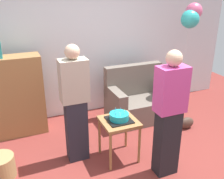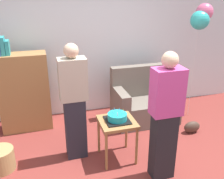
{
  "view_description": "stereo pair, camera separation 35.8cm",
  "coord_description": "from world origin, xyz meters",
  "px_view_note": "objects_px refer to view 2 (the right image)",
  "views": [
    {
      "loc": [
        -1.33,
        -2.44,
        2.28
      ],
      "look_at": [
        -0.06,
        0.64,
        0.95
      ],
      "focal_mm": 41.76,
      "sensor_mm": 36.0,
      "label": 1
    },
    {
      "loc": [
        -0.99,
        -2.56,
        2.28
      ],
      "look_at": [
        -0.06,
        0.64,
        0.95
      ],
      "focal_mm": 41.76,
      "sensor_mm": 36.0,
      "label": 2
    }
  ],
  "objects_px": {
    "couch": "(144,102)",
    "bookshelf": "(24,91)",
    "birthday_cake": "(117,117)",
    "person_holding_cake": "(165,118)",
    "side_table": "(117,127)",
    "wicker_basket": "(1,160)",
    "handbag": "(192,127)",
    "person_blowing_candles": "(74,102)",
    "balloon_bunch": "(202,17)"
  },
  "relations": [
    {
      "from": "birthday_cake",
      "to": "couch",
      "type": "bearing_deg",
      "value": 50.53
    },
    {
      "from": "wicker_basket",
      "to": "handbag",
      "type": "xyz_separation_m",
      "value": [
        2.95,
        0.12,
        -0.05
      ]
    },
    {
      "from": "wicker_basket",
      "to": "balloon_bunch",
      "type": "relative_size",
      "value": 0.18
    },
    {
      "from": "couch",
      "to": "wicker_basket",
      "type": "xyz_separation_m",
      "value": [
        -2.36,
        -0.79,
        -0.19
      ]
    },
    {
      "from": "person_blowing_candles",
      "to": "bookshelf",
      "type": "bearing_deg",
      "value": 106.06
    },
    {
      "from": "couch",
      "to": "side_table",
      "type": "bearing_deg",
      "value": -129.47
    },
    {
      "from": "birthday_cake",
      "to": "person_holding_cake",
      "type": "distance_m",
      "value": 0.69
    },
    {
      "from": "handbag",
      "to": "balloon_bunch",
      "type": "xyz_separation_m",
      "value": [
        0.31,
        0.55,
        1.71
      ]
    },
    {
      "from": "bookshelf",
      "to": "side_table",
      "type": "distance_m",
      "value": 1.75
    },
    {
      "from": "birthday_cake",
      "to": "person_holding_cake",
      "type": "xyz_separation_m",
      "value": [
        0.44,
        -0.5,
        0.19
      ]
    },
    {
      "from": "person_blowing_candles",
      "to": "wicker_basket",
      "type": "height_order",
      "value": "person_blowing_candles"
    },
    {
      "from": "person_blowing_candles",
      "to": "wicker_basket",
      "type": "distance_m",
      "value": 1.22
    },
    {
      "from": "couch",
      "to": "handbag",
      "type": "relative_size",
      "value": 3.93
    },
    {
      "from": "side_table",
      "to": "wicker_basket",
      "type": "height_order",
      "value": "side_table"
    },
    {
      "from": "side_table",
      "to": "person_blowing_candles",
      "type": "bearing_deg",
      "value": 157.1
    },
    {
      "from": "person_holding_cake",
      "to": "handbag",
      "type": "height_order",
      "value": "person_holding_cake"
    },
    {
      "from": "birthday_cake",
      "to": "handbag",
      "type": "height_order",
      "value": "birthday_cake"
    },
    {
      "from": "wicker_basket",
      "to": "balloon_bunch",
      "type": "xyz_separation_m",
      "value": [
        3.25,
        0.66,
        1.66
      ]
    },
    {
      "from": "bookshelf",
      "to": "wicker_basket",
      "type": "relative_size",
      "value": 4.43
    },
    {
      "from": "birthday_cake",
      "to": "balloon_bunch",
      "type": "relative_size",
      "value": 0.16
    },
    {
      "from": "couch",
      "to": "person_blowing_candles",
      "type": "height_order",
      "value": "person_blowing_candles"
    },
    {
      "from": "person_blowing_candles",
      "to": "person_holding_cake",
      "type": "distance_m",
      "value": 1.21
    },
    {
      "from": "person_holding_cake",
      "to": "balloon_bunch",
      "type": "height_order",
      "value": "balloon_bunch"
    },
    {
      "from": "birthday_cake",
      "to": "balloon_bunch",
      "type": "bearing_deg",
      "value": 26.61
    },
    {
      "from": "bookshelf",
      "to": "person_blowing_candles",
      "type": "xyz_separation_m",
      "value": [
        0.68,
        -1.02,
        0.16
      ]
    },
    {
      "from": "couch",
      "to": "handbag",
      "type": "height_order",
      "value": "couch"
    },
    {
      "from": "birthday_cake",
      "to": "balloon_bunch",
      "type": "distance_m",
      "value": 2.23
    },
    {
      "from": "birthday_cake",
      "to": "person_holding_cake",
      "type": "height_order",
      "value": "person_holding_cake"
    },
    {
      "from": "person_blowing_candles",
      "to": "handbag",
      "type": "distance_m",
      "value": 2.07
    },
    {
      "from": "person_blowing_candles",
      "to": "person_holding_cake",
      "type": "relative_size",
      "value": 1.0
    },
    {
      "from": "person_holding_cake",
      "to": "balloon_bunch",
      "type": "relative_size",
      "value": 0.81
    },
    {
      "from": "handbag",
      "to": "person_blowing_candles",
      "type": "bearing_deg",
      "value": -177.54
    },
    {
      "from": "person_blowing_candles",
      "to": "wicker_basket",
      "type": "relative_size",
      "value": 4.53
    },
    {
      "from": "bookshelf",
      "to": "person_blowing_candles",
      "type": "relative_size",
      "value": 0.98
    },
    {
      "from": "person_holding_cake",
      "to": "wicker_basket",
      "type": "xyz_separation_m",
      "value": [
        -1.99,
        0.69,
        -0.68
      ]
    },
    {
      "from": "balloon_bunch",
      "to": "wicker_basket",
      "type": "bearing_deg",
      "value": -168.47
    },
    {
      "from": "bookshelf",
      "to": "person_holding_cake",
      "type": "relative_size",
      "value": 0.98
    },
    {
      "from": "person_blowing_candles",
      "to": "person_holding_cake",
      "type": "xyz_separation_m",
      "value": [
        0.97,
        -0.73,
        0.0
      ]
    },
    {
      "from": "side_table",
      "to": "person_blowing_candles",
      "type": "distance_m",
      "value": 0.67
    },
    {
      "from": "couch",
      "to": "birthday_cake",
      "type": "height_order",
      "value": "couch"
    },
    {
      "from": "person_holding_cake",
      "to": "handbag",
      "type": "relative_size",
      "value": 5.82
    },
    {
      "from": "wicker_basket",
      "to": "handbag",
      "type": "bearing_deg",
      "value": 2.3
    },
    {
      "from": "person_blowing_candles",
      "to": "balloon_bunch",
      "type": "distance_m",
      "value": 2.52
    },
    {
      "from": "person_holding_cake",
      "to": "wicker_basket",
      "type": "distance_m",
      "value": 2.21
    },
    {
      "from": "bookshelf",
      "to": "balloon_bunch",
      "type": "height_order",
      "value": "balloon_bunch"
    },
    {
      "from": "couch",
      "to": "balloon_bunch",
      "type": "height_order",
      "value": "balloon_bunch"
    },
    {
      "from": "couch",
      "to": "bookshelf",
      "type": "xyz_separation_m",
      "value": [
        -2.03,
        0.26,
        0.33
      ]
    },
    {
      "from": "couch",
      "to": "side_table",
      "type": "xyz_separation_m",
      "value": [
        -0.81,
        -0.98,
        0.16
      ]
    },
    {
      "from": "birthday_cake",
      "to": "person_blowing_candles",
      "type": "distance_m",
      "value": 0.61
    },
    {
      "from": "couch",
      "to": "handbag",
      "type": "bearing_deg",
      "value": -48.92
    }
  ]
}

